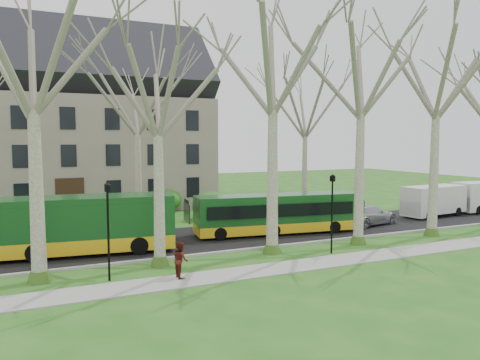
% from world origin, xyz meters
% --- Properties ---
extents(ground, '(120.00, 120.00, 0.00)m').
position_xyz_m(ground, '(0.00, 0.00, 0.00)').
color(ground, '#225C1A').
rests_on(ground, ground).
extents(sidewalk, '(70.00, 2.00, 0.06)m').
position_xyz_m(sidewalk, '(0.00, -2.50, 0.03)').
color(sidewalk, gray).
rests_on(sidewalk, ground).
extents(road, '(80.00, 8.00, 0.06)m').
position_xyz_m(road, '(0.00, 5.50, 0.03)').
color(road, black).
rests_on(road, ground).
extents(curb, '(80.00, 0.25, 0.14)m').
position_xyz_m(curb, '(0.00, 1.50, 0.07)').
color(curb, '#A5A39E').
rests_on(curb, ground).
extents(building, '(26.50, 12.20, 16.00)m').
position_xyz_m(building, '(-6.00, 24.00, 8.07)').
color(building, gray).
rests_on(building, ground).
extents(tree_row_verge, '(49.00, 7.00, 14.00)m').
position_xyz_m(tree_row_verge, '(0.00, 0.30, 7.00)').
color(tree_row_verge, gray).
rests_on(tree_row_verge, ground).
extents(tree_row_far, '(33.00, 7.00, 12.00)m').
position_xyz_m(tree_row_far, '(-1.33, 11.00, 6.00)').
color(tree_row_far, gray).
rests_on(tree_row_far, ground).
extents(lamp_row, '(36.22, 0.22, 4.30)m').
position_xyz_m(lamp_row, '(-0.00, -1.00, 2.57)').
color(lamp_row, black).
rests_on(lamp_row, ground).
extents(hedges, '(30.60, 8.60, 2.00)m').
position_xyz_m(hedges, '(-4.67, 14.00, 1.00)').
color(hedges, '#1B5F1D').
rests_on(hedges, ground).
extents(bus_lead, '(13.23, 4.22, 3.25)m').
position_xyz_m(bus_lead, '(-8.14, 4.72, 1.68)').
color(bus_lead, '#14481B').
rests_on(bus_lead, road).
extents(bus_follow, '(11.01, 3.72, 2.70)m').
position_xyz_m(bus_follow, '(5.81, 4.91, 1.41)').
color(bus_follow, '#14481B').
rests_on(bus_follow, road).
extents(sedan, '(5.54, 3.26, 1.51)m').
position_xyz_m(sedan, '(13.40, 4.85, 0.81)').
color(sedan, '#B8B8BD').
rests_on(sedan, road).
extents(van_a, '(5.85, 2.61, 2.48)m').
position_xyz_m(van_a, '(20.92, 5.70, 1.30)').
color(van_a, silver).
rests_on(van_a, road).
extents(pedestrian_b, '(0.64, 0.81, 1.64)m').
position_xyz_m(pedestrian_b, '(-3.02, -2.04, 0.88)').
color(pedestrian_b, '#4F1712').
rests_on(pedestrian_b, sidewalk).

